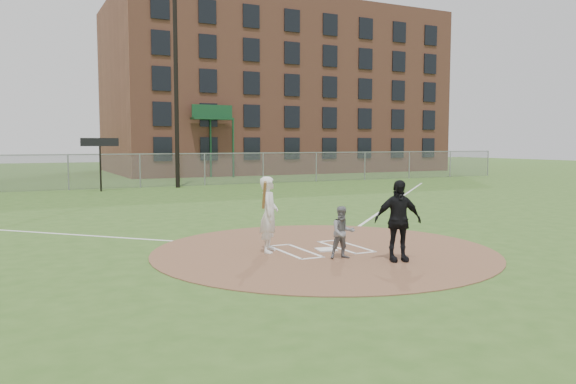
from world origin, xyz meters
name	(u,v)px	position (x,y,z in m)	size (l,w,h in m)	color
ground	(324,251)	(0.00, 0.00, 0.00)	(140.00, 140.00, 0.00)	#34591E
dirt_circle	(324,250)	(0.00, 0.00, 0.01)	(8.40, 8.40, 0.02)	brown
home_plate	(326,250)	(0.05, -0.04, 0.04)	(0.46, 0.46, 0.03)	silver
foul_line_first	(396,201)	(9.00, 9.00, 0.01)	(0.10, 24.00, 0.01)	white
catcher	(343,232)	(-0.12, -1.07, 0.62)	(0.58, 0.45, 1.20)	slate
umpire	(398,221)	(0.84, -1.83, 0.93)	(1.07, 0.44, 1.82)	black
batters_boxes	(321,249)	(0.00, 0.15, 0.03)	(2.08, 1.88, 0.01)	white
batter_at_plate	(269,214)	(-1.32, 0.36, 0.94)	(0.79, 1.09, 1.83)	white
outfield_fence	(140,171)	(0.00, 22.00, 1.02)	(56.08, 0.08, 2.03)	slate
brick_warehouse	(272,93)	(16.00, 37.96, 7.50)	(30.00, 17.17, 15.00)	#9F5A44
light_pole	(176,75)	(2.00, 21.00, 6.61)	(1.20, 0.30, 12.22)	black
scoreboard_sign	(100,148)	(-2.50, 20.20, 2.39)	(2.00, 0.10, 2.93)	black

